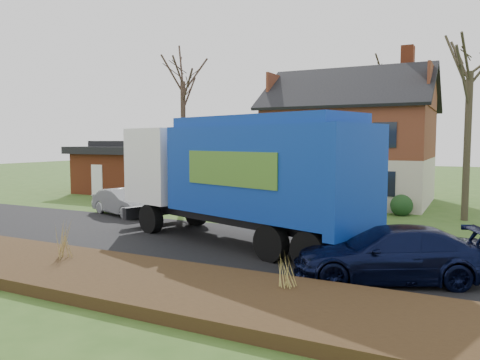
% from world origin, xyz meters
% --- Properties ---
extents(ground, '(120.00, 120.00, 0.00)m').
position_xyz_m(ground, '(0.00, 0.00, 0.00)').
color(ground, '#30501A').
rests_on(ground, ground).
extents(road, '(80.00, 7.00, 0.02)m').
position_xyz_m(road, '(0.00, 0.00, 0.01)').
color(road, black).
rests_on(road, ground).
extents(mulch_verge, '(80.00, 3.50, 0.30)m').
position_xyz_m(mulch_verge, '(0.00, -5.30, 0.15)').
color(mulch_verge, black).
rests_on(mulch_verge, ground).
extents(main_house, '(12.95, 8.95, 9.26)m').
position_xyz_m(main_house, '(1.49, 13.91, 4.03)').
color(main_house, beige).
rests_on(main_house, ground).
extents(ranch_house, '(9.80, 8.20, 3.70)m').
position_xyz_m(ranch_house, '(-12.00, 13.00, 1.81)').
color(ranch_house, '#983F21').
rests_on(ranch_house, ground).
extents(garbage_truck, '(10.95, 5.96, 4.54)m').
position_xyz_m(garbage_truck, '(1.29, 0.43, 2.62)').
color(garbage_truck, black).
rests_on(garbage_truck, ground).
extents(silver_sedan, '(4.24, 2.61, 1.32)m').
position_xyz_m(silver_sedan, '(-6.78, 3.50, 0.66)').
color(silver_sedan, '#919498').
rests_on(silver_sedan, ground).
extents(navy_wagon, '(5.40, 3.86, 1.45)m').
position_xyz_m(navy_wagon, '(6.87, -1.88, 0.73)').
color(navy_wagon, black).
rests_on(navy_wagon, ground).
extents(tree_front_west, '(3.44, 3.44, 10.24)m').
position_xyz_m(tree_front_west, '(-7.58, 10.11, 8.44)').
color(tree_front_west, '#3C2C24').
rests_on(tree_front_west, ground).
extents(tree_front_east, '(3.53, 3.53, 9.81)m').
position_xyz_m(tree_front_east, '(8.43, 9.54, 7.97)').
color(tree_front_east, '#3C3524').
rests_on(tree_front_east, ground).
extents(tree_back, '(3.51, 3.51, 11.11)m').
position_xyz_m(tree_back, '(2.87, 20.80, 9.26)').
color(tree_back, '#3A2F23').
rests_on(tree_back, ground).
extents(grass_clump_mid, '(0.38, 0.31, 1.06)m').
position_xyz_m(grass_clump_mid, '(-1.83, -4.75, 0.83)').
color(grass_clump_mid, '#9B7F44').
rests_on(grass_clump_mid, mulch_verge).
extents(grass_clump_east, '(0.31, 0.25, 0.77)m').
position_xyz_m(grass_clump_east, '(4.98, -4.41, 0.69)').
color(grass_clump_east, '#A8984A').
rests_on(grass_clump_east, mulch_verge).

